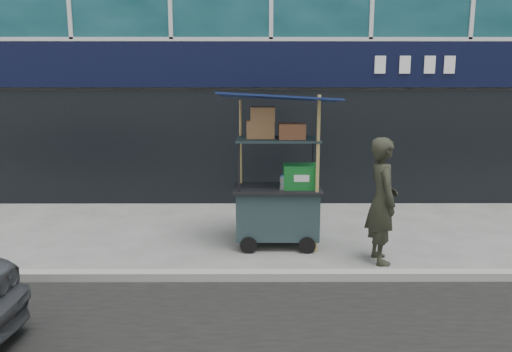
{
  "coord_description": "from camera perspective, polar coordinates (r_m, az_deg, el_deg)",
  "views": [
    {
      "loc": [
        -0.33,
        -6.46,
        2.67
      ],
      "look_at": [
        -0.31,
        1.2,
        1.14
      ],
      "focal_mm": 35.0,
      "sensor_mm": 36.0,
      "label": 1
    }
  ],
  "objects": [
    {
      "name": "ground",
      "position": [
        7.0,
        2.61,
        -11.13
      ],
      "size": [
        80.0,
        80.0,
        0.0
      ],
      "primitive_type": "plane",
      "color": "#60615C",
      "rests_on": "ground"
    },
    {
      "name": "curb",
      "position": [
        6.79,
        2.7,
        -11.3
      ],
      "size": [
        80.0,
        0.18,
        0.12
      ],
      "primitive_type": "cube",
      "color": "gray",
      "rests_on": "ground"
    },
    {
      "name": "vendor_man",
      "position": [
        7.4,
        14.23,
        -2.74
      ],
      "size": [
        0.48,
        0.69,
        1.83
      ],
      "primitive_type": "imported",
      "rotation": [
        0.0,
        0.0,
        1.63
      ],
      "color": "#27291E",
      "rests_on": "ground"
    },
    {
      "name": "vendor_cart",
      "position": [
        7.89,
        2.59,
        -1.94
      ],
      "size": [
        1.82,
        1.3,
        2.46
      ],
      "rotation": [
        0.0,
        0.0,
        -0.01
      ],
      "color": "#19262A",
      "rests_on": "ground"
    }
  ]
}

